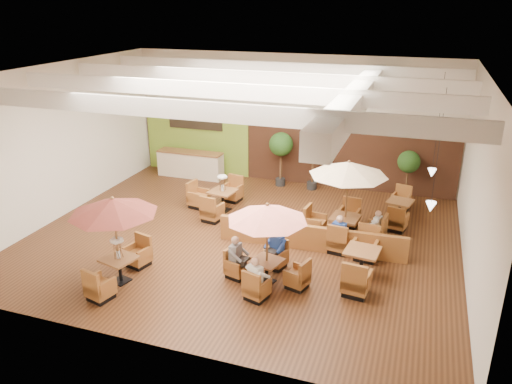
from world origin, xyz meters
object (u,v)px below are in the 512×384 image
at_px(table_0, 114,218).
at_px(topiary_0, 281,146).
at_px(table_2, 347,186).
at_px(topiary_2, 409,164).
at_px(table_3, 216,198).
at_px(diner_0, 257,274).
at_px(table_5, 399,211).
at_px(table_1, 267,229).
at_px(booth_divider, 310,238).
at_px(diner_2, 237,253).
at_px(table_4, 361,263).
at_px(diner_3, 340,230).
at_px(diner_4, 376,223).
at_px(diner_1, 276,244).
at_px(service_counter, 191,164).
at_px(topiary_1, 313,149).

relative_size(table_0, topiary_0, 1.14).
bearing_deg(table_2, topiary_2, 74.73).
height_order(table_3, diner_0, table_3).
height_order(table_2, topiary_2, table_2).
bearing_deg(table_5, table_1, -107.38).
height_order(booth_divider, diner_2, diner_2).
xyz_separation_m(table_0, topiary_0, (2.09, 9.09, -0.23)).
bearing_deg(table_4, diner_2, -153.52).
bearing_deg(diner_3, diner_4, 56.15).
xyz_separation_m(booth_divider, diner_1, (-0.72, -1.44, 0.35)).
xyz_separation_m(table_1, diner_2, (-0.89, 0.00, -0.91)).
relative_size(diner_1, diner_4, 1.16).
relative_size(table_0, table_5, 1.01).
xyz_separation_m(service_counter, table_3, (2.61, -3.17, -0.12)).
distance_m(booth_divider, table_2, 2.07).
bearing_deg(diner_2, table_4, 117.43).
distance_m(table_0, diner_1, 4.68).
height_order(table_4, topiary_2, topiary_2).
bearing_deg(service_counter, diner_1, -47.96).
bearing_deg(diner_3, table_1, -111.90).
relative_size(table_0, table_1, 1.07).
relative_size(booth_divider, topiary_0, 2.58).
bearing_deg(diner_4, table_1, 157.41).
relative_size(table_1, diner_1, 3.03).
height_order(table_3, topiary_1, topiary_1).
distance_m(service_counter, table_5, 9.49).
xyz_separation_m(table_0, diner_1, (3.95, 2.19, -1.21)).
xyz_separation_m(booth_divider, table_1, (-0.72, -2.33, 1.26)).
height_order(topiary_1, diner_1, topiary_1).
distance_m(table_4, diner_0, 3.29).
height_order(diner_3, diner_4, diner_3).
height_order(service_counter, diner_2, diner_2).
xyz_separation_m(booth_divider, diner_2, (-1.61, -2.33, 0.35)).
height_order(table_2, table_3, table_2).
relative_size(table_2, diner_3, 3.35).
bearing_deg(service_counter, table_0, -76.79).
height_order(table_1, table_4, table_1).
relative_size(booth_divider, table_5, 2.30).
height_order(topiary_0, diner_2, topiary_0).
bearing_deg(diner_2, diner_3, 142.06).
xyz_separation_m(table_4, diner_1, (-2.48, -0.35, 0.36)).
distance_m(topiary_0, diner_0, 8.93).
height_order(table_0, table_4, table_0).
xyz_separation_m(service_counter, table_0, (2.09, -8.89, 1.39)).
relative_size(diner_2, diner_4, 1.17).
relative_size(table_5, topiary_0, 1.12).
distance_m(booth_divider, diner_3, 0.98).
height_order(table_5, topiary_2, topiary_2).
xyz_separation_m(diner_1, diner_4, (2.63, 2.61, -0.04)).
height_order(table_1, topiary_0, table_1).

